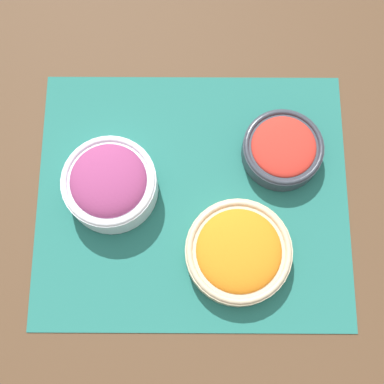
% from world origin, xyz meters
% --- Properties ---
extents(ground_plane, '(3.00, 3.00, 0.00)m').
position_xyz_m(ground_plane, '(0.00, 0.00, 0.00)').
color(ground_plane, '#513823').
extents(placemat, '(0.56, 0.48, 0.00)m').
position_xyz_m(placemat, '(0.00, 0.00, 0.00)').
color(placemat, '#236B60').
rests_on(placemat, ground_plane).
extents(tomato_bowl, '(0.14, 0.14, 0.05)m').
position_xyz_m(tomato_bowl, '(-0.16, -0.08, 0.03)').
color(tomato_bowl, '#333842').
rests_on(tomato_bowl, placemat).
extents(onion_bowl, '(0.16, 0.16, 0.08)m').
position_xyz_m(onion_bowl, '(0.14, -0.01, 0.04)').
color(onion_bowl, silver).
rests_on(onion_bowl, placemat).
extents(carrot_bowl, '(0.18, 0.18, 0.05)m').
position_xyz_m(carrot_bowl, '(-0.08, 0.10, 0.03)').
color(carrot_bowl, beige).
rests_on(carrot_bowl, placemat).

